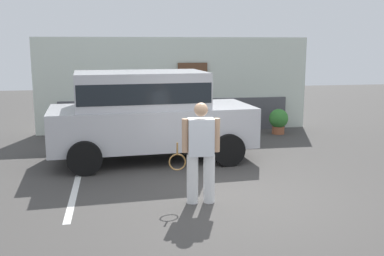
# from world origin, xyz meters

# --- Properties ---
(ground_plane) EXTENTS (40.00, 40.00, 0.00)m
(ground_plane) POSITION_xyz_m (0.00, 0.00, 0.00)
(ground_plane) COLOR #423F3D
(parking_stripe_0) EXTENTS (0.12, 4.40, 0.01)m
(parking_stripe_0) POSITION_xyz_m (-2.65, 1.50, 0.00)
(parking_stripe_0) COLOR silver
(parking_stripe_0) RESTS_ON ground_plane
(house_frontage) EXTENTS (8.36, 0.40, 2.86)m
(house_frontage) POSITION_xyz_m (0.01, 6.39, 1.34)
(house_frontage) COLOR silver
(house_frontage) RESTS_ON ground_plane
(parked_suv) EXTENTS (4.71, 2.39, 2.05)m
(parked_suv) POSITION_xyz_m (-1.13, 2.95, 1.15)
(parked_suv) COLOR #B7B7BC
(parked_suv) RESTS_ON ground_plane
(tennis_player_man) EXTENTS (0.89, 0.30, 1.72)m
(tennis_player_man) POSITION_xyz_m (-0.48, -0.11, 0.89)
(tennis_player_man) COLOR white
(tennis_player_man) RESTS_ON ground_plane
(potted_plant_by_porch) EXTENTS (0.57, 0.57, 0.75)m
(potted_plant_by_porch) POSITION_xyz_m (2.97, 5.32, 0.42)
(potted_plant_by_porch) COLOR #9E5638
(potted_plant_by_porch) RESTS_ON ground_plane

